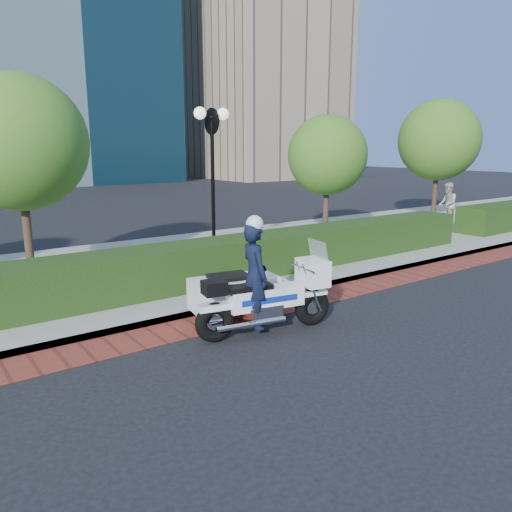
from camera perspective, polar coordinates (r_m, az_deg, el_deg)
ground at (r=9.47m, az=6.67°, el=-8.45°), size 120.00×120.00×0.00m
brick_strip at (r=10.55m, az=1.12°, el=-6.12°), size 60.00×1.00×0.01m
sidewalk at (r=14.24m, az=-9.90°, el=-1.10°), size 60.00×8.00×0.15m
hedge_main at (r=12.05m, az=-4.92°, el=-0.62°), size 18.00×1.20×1.00m
lamppost at (r=13.63m, az=-5.00°, el=10.70°), size 1.02×0.70×4.21m
tree_b at (r=13.21m, az=-25.49°, el=11.57°), size 3.20×3.20×4.89m
tree_c at (r=18.05m, az=8.16°, el=11.32°), size 2.80×2.80×4.30m
tree_d at (r=23.05m, az=20.17°, el=12.32°), size 3.40×3.40×5.16m
tower_right at (r=57.00m, az=1.45°, el=23.21°), size 14.00×12.00×28.00m
police_motorcycle at (r=9.34m, az=-0.56°, el=-3.81°), size 2.70×2.16×2.20m
pedestrian at (r=22.36m, az=21.04°, el=5.62°), size 1.07×1.07×1.75m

